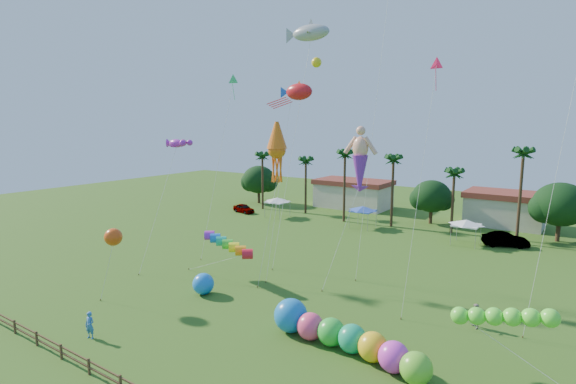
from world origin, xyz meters
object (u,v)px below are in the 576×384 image
Objects in this scene: blue_ball at (203,284)px; car_b at (505,240)px; car_a at (244,208)px; spectator_a at (90,325)px; caterpillar_inflatable at (341,336)px; spectator_b at (476,316)px.

car_b is at bearing 59.09° from blue_ball.
spectator_a is (19.43, -39.02, 0.22)m from car_a.
caterpillar_inflatable reaches higher than car_b.
car_a is 2.27× the size of blue_ball.
car_a is at bearing -157.83° from spectator_b.
spectator_a reaches higher than car_b.
caterpillar_inflatable is 6.33× the size of blue_ball.
car_a is 38.68m from car_b.
caterpillar_inflatable is at bearing 13.61° from spectator_a.
spectator_b is at bearing 59.34° from caterpillar_inflatable.
caterpillar_inflatable reaches higher than blue_ball.
blue_ball is at bearing 179.52° from caterpillar_inflatable.
car_b is 33.21m from caterpillar_inflatable.
car_a is at bearing 70.90° from car_b.
spectator_b is at bearing -106.08° from car_a.
spectator_a is 0.16× the size of caterpillar_inflatable.
car_b is at bearing -73.95° from car_a.
car_b reaches higher than car_a.
caterpillar_inflatable is at bearing 150.14° from car_b.
car_b is 2.72× the size of spectator_a.
car_a is 0.36× the size of caterpillar_inflatable.
spectator_a is at bearing 132.75° from car_b.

